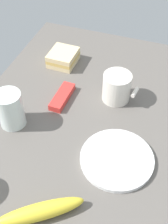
# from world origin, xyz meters

# --- Properties ---
(tabletop) EXTENTS (0.90, 0.64, 0.02)m
(tabletop) POSITION_xyz_m (0.00, 0.00, 0.01)
(tabletop) COLOR #5B5651
(tabletop) RESTS_ON ground
(plate_of_food) EXTENTS (0.18, 0.18, 0.01)m
(plate_of_food) POSITION_xyz_m (-0.10, -0.12, 0.03)
(plate_of_food) COLOR white
(plate_of_food) RESTS_ON tabletop
(coffee_mug_milky) EXTENTS (0.08, 0.11, 0.09)m
(coffee_mug_milky) POSITION_xyz_m (0.11, -0.06, 0.06)
(coffee_mug_milky) COLOR silver
(coffee_mug_milky) RESTS_ON tabletop
(sandwich_main) EXTENTS (0.10, 0.09, 0.04)m
(sandwich_main) POSITION_xyz_m (0.22, 0.15, 0.04)
(sandwich_main) COLOR beige
(sandwich_main) RESTS_ON tabletop
(glass_of_milk) EXTENTS (0.07, 0.07, 0.11)m
(glass_of_milk) POSITION_xyz_m (-0.08, 0.18, 0.07)
(glass_of_milk) COLOR silver
(glass_of_milk) RESTS_ON tabletop
(banana) EXTENTS (0.14, 0.18, 0.04)m
(banana) POSITION_xyz_m (-0.30, -0.00, 0.04)
(banana) COLOR yellow
(banana) RESTS_ON tabletop
(snack_bar) EXTENTS (0.12, 0.04, 0.02)m
(snack_bar) POSITION_xyz_m (0.06, 0.09, 0.03)
(snack_bar) COLOR red
(snack_bar) RESTS_ON tabletop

